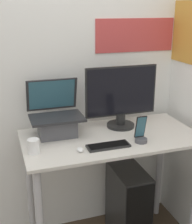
{
  "coord_description": "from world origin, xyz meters",
  "views": [
    {
      "loc": [
        -0.7,
        -1.48,
        1.72
      ],
      "look_at": [
        -0.11,
        0.3,
        1.09
      ],
      "focal_mm": 50.0,
      "sensor_mm": 36.0,
      "label": 1
    }
  ],
  "objects": [
    {
      "name": "monitor",
      "position": [
        0.13,
        0.45,
        1.11
      ],
      "size": [
        0.52,
        0.2,
        0.44
      ],
      "color": "black",
      "rests_on": "desk"
    },
    {
      "name": "mug",
      "position": [
        -0.52,
        0.21,
        0.95
      ],
      "size": [
        0.07,
        0.07,
        0.09
      ],
      "color": "white",
      "rests_on": "desk"
    },
    {
      "name": "wall_back",
      "position": [
        0.0,
        0.69,
        1.3
      ],
      "size": [
        6.0,
        0.06,
        2.6
      ],
      "color": "white",
      "rests_on": "ground_plane"
    },
    {
      "name": "keyboard",
      "position": [
        -0.08,
        0.15,
        0.91
      ],
      "size": [
        0.27,
        0.1,
        0.02
      ],
      "color": "black",
      "rests_on": "desk"
    },
    {
      "name": "laptop",
      "position": [
        -0.34,
        0.44,
        1.0
      ],
      "size": [
        0.35,
        0.3,
        0.36
      ],
      "color": "#4C4C51",
      "rests_on": "desk"
    },
    {
      "name": "cell_phone",
      "position": [
        0.14,
        0.16,
        0.95
      ],
      "size": [
        0.08,
        0.08,
        0.17
      ],
      "color": "#4C4C51",
      "rests_on": "desk"
    },
    {
      "name": "desk",
      "position": [
        0.0,
        0.3,
        0.73
      ],
      "size": [
        1.18,
        0.61,
        0.91
      ],
      "color": "beige",
      "rests_on": "ground_plane"
    },
    {
      "name": "mouse",
      "position": [
        -0.26,
        0.14,
        0.92
      ],
      "size": [
        0.04,
        0.06,
        0.03
      ],
      "color": "white",
      "rests_on": "desk"
    },
    {
      "name": "computer_tower",
      "position": [
        0.17,
        0.36,
        0.29
      ],
      "size": [
        0.22,
        0.4,
        0.58
      ],
      "color": "black",
      "rests_on": "ground_plane"
    }
  ]
}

